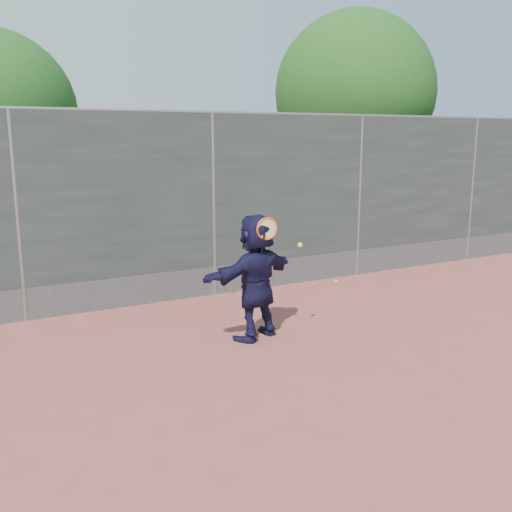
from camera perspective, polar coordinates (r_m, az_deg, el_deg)
name	(u,v)px	position (r m, az deg, el deg)	size (l,w,h in m)	color
ground	(337,366)	(6.84, 8.15, -10.84)	(80.00, 80.00, 0.00)	#9E4C42
player	(256,277)	(7.44, 0.00, -2.09)	(1.54, 0.49, 1.66)	#141334
ball_ground	(336,282)	(10.44, 8.01, -2.60)	(0.07, 0.07, 0.07)	#BAEE35
fence	(214,201)	(9.41, -4.27, 5.49)	(20.00, 0.06, 3.03)	#38423D
swing_action	(270,232)	(7.18, 1.42, 2.43)	(0.63, 0.19, 0.51)	#E45615
tree_right	(359,98)	(13.75, 10.31, 15.31)	(3.78, 3.60, 5.39)	#382314
tree_left	(1,119)	(11.65, -24.11, 12.42)	(3.15, 3.00, 4.53)	#382314
weed_clump	(233,286)	(9.70, -2.27, -3.02)	(0.68, 0.07, 0.30)	#387226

